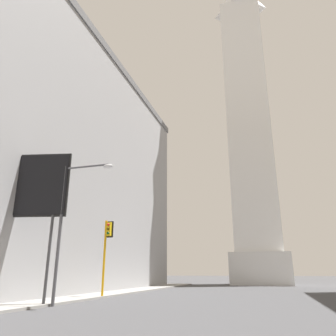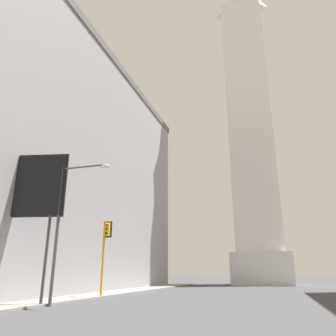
{
  "view_description": "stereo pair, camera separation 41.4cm",
  "coord_description": "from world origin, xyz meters",
  "px_view_note": "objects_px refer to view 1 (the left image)",
  "views": [
    {
      "loc": [
        1.58,
        -0.25,
        1.89
      ],
      "look_at": [
        -9.45,
        36.26,
        14.08
      ],
      "focal_mm": 35.0,
      "sensor_mm": 36.0,
      "label": 1
    },
    {
      "loc": [
        1.97,
        -0.13,
        1.89
      ],
      "look_at": [
        -9.45,
        36.26,
        14.08
      ],
      "focal_mm": 35.0,
      "sensor_mm": 36.0,
      "label": 2
    }
  ],
  "objects_px": {
    "obelisk": "(248,117)",
    "street_lamp": "(69,216)",
    "billboard_sign": "(31,188)",
    "traffic_light_mid_left": "(106,246)"
  },
  "relations": [
    {
      "from": "traffic_light_mid_left",
      "to": "street_lamp",
      "type": "relative_size",
      "value": 0.7
    },
    {
      "from": "street_lamp",
      "to": "billboard_sign",
      "type": "height_order",
      "value": "billboard_sign"
    },
    {
      "from": "billboard_sign",
      "to": "obelisk",
      "type": "bearing_deg",
      "value": 71.92
    },
    {
      "from": "traffic_light_mid_left",
      "to": "street_lamp",
      "type": "distance_m",
      "value": 6.93
    },
    {
      "from": "obelisk",
      "to": "street_lamp",
      "type": "distance_m",
      "value": 47.18
    },
    {
      "from": "obelisk",
      "to": "street_lamp",
      "type": "relative_size",
      "value": 7.18
    },
    {
      "from": "street_lamp",
      "to": "billboard_sign",
      "type": "distance_m",
      "value": 3.34
    },
    {
      "from": "billboard_sign",
      "to": "traffic_light_mid_left",
      "type": "bearing_deg",
      "value": 74.8
    },
    {
      "from": "traffic_light_mid_left",
      "to": "street_lamp",
      "type": "height_order",
      "value": "street_lamp"
    },
    {
      "from": "obelisk",
      "to": "billboard_sign",
      "type": "distance_m",
      "value": 47.33
    }
  ]
}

